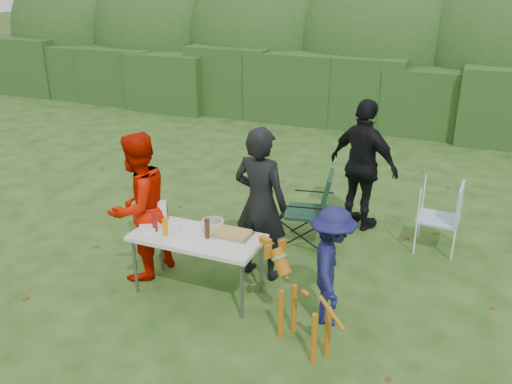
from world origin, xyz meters
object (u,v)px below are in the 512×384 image
at_px(folding_table, 197,240).
at_px(dog, 304,306).
at_px(beer_bottle, 207,228).
at_px(paper_towel_roll, 162,212).
at_px(person_cook, 260,204).
at_px(child, 332,266).
at_px(camping_chair, 308,208).
at_px(person_black_puffy, 363,166).
at_px(ketchup_bottle, 155,222).
at_px(mustard_bottle, 165,227).
at_px(person_red_jacket, 139,207).
at_px(lawn_chair, 438,216).

xyz_separation_m(folding_table, dog, (1.45, -0.49, -0.21)).
height_order(beer_bottle, paper_towel_roll, paper_towel_roll).
relative_size(person_cook, dog, 1.89).
xyz_separation_m(child, camping_chair, (-0.78, 1.65, -0.14)).
distance_m(dog, beer_bottle, 1.45).
relative_size(folding_table, paper_towel_roll, 5.77).
xyz_separation_m(person_black_puffy, dog, (0.10, -2.99, -0.48)).
height_order(person_black_puffy, beer_bottle, person_black_puffy).
distance_m(person_cook, child, 1.26).
relative_size(dog, ketchup_bottle, 4.58).
relative_size(child, ketchup_bottle, 6.03).
distance_m(person_cook, mustard_bottle, 1.16).
relative_size(person_black_puffy, mustard_bottle, 9.57).
bearing_deg(person_cook, ketchup_bottle, 43.88).
xyz_separation_m(camping_chair, ketchup_bottle, (-1.29, -1.78, 0.32)).
xyz_separation_m(folding_table, beer_bottle, (0.14, 0.00, 0.17)).
height_order(person_cook, ketchup_bottle, person_cook).
relative_size(person_cook, paper_towel_roll, 7.34).
bearing_deg(paper_towel_roll, beer_bottle, -14.01).
relative_size(person_red_jacket, ketchup_bottle, 8.29).
bearing_deg(folding_table, lawn_chair, 41.96).
bearing_deg(lawn_chair, folding_table, 44.39).
relative_size(person_red_jacket, mustard_bottle, 9.12).
distance_m(folding_table, camping_chair, 1.88).
distance_m(folding_table, person_black_puffy, 2.85).
height_order(folding_table, child, child).
bearing_deg(ketchup_bottle, folding_table, 8.91).
bearing_deg(beer_bottle, dog, -20.39).
distance_m(person_red_jacket, ketchup_bottle, 0.40).
height_order(ketchup_bottle, beer_bottle, beer_bottle).
bearing_deg(folding_table, person_red_jacket, 172.27).
bearing_deg(lawn_chair, dog, 71.87).
bearing_deg(person_red_jacket, ketchup_bottle, 70.16).
height_order(folding_table, person_black_puffy, person_black_puffy).
bearing_deg(paper_towel_roll, camping_chair, 48.44).
height_order(person_black_puffy, paper_towel_roll, person_black_puffy).
distance_m(person_black_puffy, ketchup_bottle, 3.17).
height_order(folding_table, person_cook, person_cook).
distance_m(mustard_bottle, paper_towel_roll, 0.38).
relative_size(person_red_jacket, dog, 1.81).
bearing_deg(camping_chair, person_cook, 63.78).
bearing_deg(ketchup_bottle, child, 3.63).
xyz_separation_m(child, dog, (-0.12, -0.54, -0.18)).
height_order(person_red_jacket, paper_towel_roll, person_red_jacket).
distance_m(child, camping_chair, 1.83).
distance_m(folding_table, lawn_chair, 3.31).
bearing_deg(person_red_jacket, person_black_puffy, 146.66).
relative_size(person_black_puffy, lawn_chair, 1.98).
relative_size(folding_table, dog, 1.49).
xyz_separation_m(person_cook, beer_bottle, (-0.37, -0.67, -0.09)).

